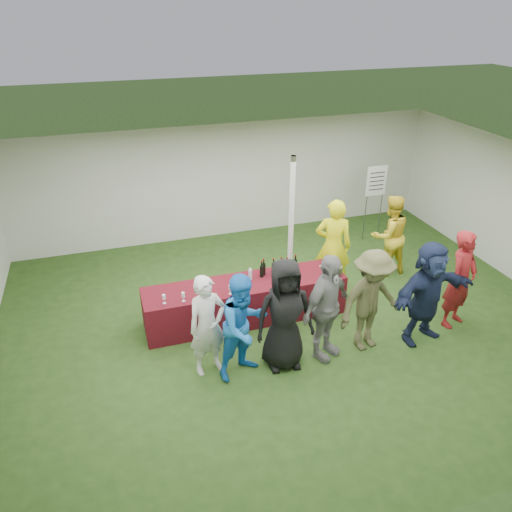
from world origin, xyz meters
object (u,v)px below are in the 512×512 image
object	(u,v)px
customer_0	(208,326)
wine_list_sign	(376,186)
dump_bucket	(335,270)
customer_1	(244,326)
customer_2	(285,315)
customer_3	(326,308)
staff_pourer	(333,246)
customer_5	(427,293)
staff_back	(389,235)
customer_4	(371,301)
customer_6	(461,279)
serving_table	(245,301)

from	to	relation	value
customer_0	wine_list_sign	bearing A→B (deg)	23.21
dump_bucket	customer_1	world-z (taller)	customer_1
customer_0	customer_2	world-z (taller)	customer_2
customer_1	customer_3	size ratio (longest dim) A/B	0.94
staff_pourer	customer_1	xyz separation A→B (m)	(-2.33, -1.85, -0.09)
customer_0	customer_5	xyz separation A→B (m)	(3.62, -0.30, 0.08)
staff_pourer	customer_5	bearing A→B (deg)	136.14
staff_pourer	staff_back	distance (m)	1.44
dump_bucket	staff_pourer	bearing A→B (deg)	68.22
customer_1	customer_2	size ratio (longest dim) A/B	0.93
dump_bucket	customer_2	bearing A→B (deg)	-140.53
customer_4	customer_6	world-z (taller)	customer_6
customer_3	staff_pourer	bearing A→B (deg)	32.83
wine_list_sign	staff_back	bearing A→B (deg)	-108.60
customer_0	staff_pourer	bearing A→B (deg)	17.00
serving_table	customer_1	world-z (taller)	customer_1
dump_bucket	customer_0	size ratio (longest dim) A/B	0.16
serving_table	customer_3	xyz separation A→B (m)	(0.91, -1.38, 0.54)
dump_bucket	customer_4	distance (m)	1.16
customer_3	customer_1	bearing A→B (deg)	151.20
serving_table	customer_4	size ratio (longest dim) A/B	2.02
dump_bucket	customer_6	size ratio (longest dim) A/B	0.14
wine_list_sign	customer_5	xyz separation A→B (m)	(-1.16, -3.79, -0.41)
customer_2	customer_5	bearing A→B (deg)	2.02
customer_0	customer_4	bearing A→B (deg)	-17.63
wine_list_sign	customer_6	bearing A→B (deg)	-95.42
dump_bucket	staff_pourer	xyz separation A→B (m)	(0.28, 0.69, 0.12)
serving_table	customer_4	world-z (taller)	customer_4
dump_bucket	customer_1	xyz separation A→B (m)	(-2.06, -1.16, 0.02)
customer_5	customer_6	size ratio (longest dim) A/B	1.01
customer_1	customer_4	size ratio (longest dim) A/B	0.97
customer_1	customer_0	bearing A→B (deg)	135.73
customer_3	customer_5	size ratio (longest dim) A/B	1.01
customer_3	customer_6	size ratio (longest dim) A/B	1.02
dump_bucket	customer_2	xyz separation A→B (m)	(-1.41, -1.16, 0.09)
customer_6	customer_3	bearing A→B (deg)	158.23
staff_pourer	customer_0	distance (m)	3.28
customer_5	staff_pourer	bearing A→B (deg)	99.99
staff_pourer	customer_5	distance (m)	2.09
customer_6	customer_5	bearing A→B (deg)	169.77
staff_pourer	customer_2	size ratio (longest dim) A/B	1.03
customer_6	customer_4	bearing A→B (deg)	159.45
customer_4	dump_bucket	bearing A→B (deg)	82.39
serving_table	customer_4	distance (m)	2.24
customer_2	customer_5	world-z (taller)	customer_2
customer_6	customer_0	bearing A→B (deg)	154.38
wine_list_sign	customer_0	size ratio (longest dim) A/B	1.08
customer_2	serving_table	bearing A→B (deg)	102.87
dump_bucket	customer_5	bearing A→B (deg)	-49.76
customer_1	customer_6	xyz separation A→B (m)	(3.93, 0.12, 0.04)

